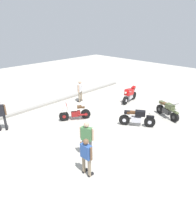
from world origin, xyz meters
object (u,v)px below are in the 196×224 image
object	(u,v)px
motorcycle_cream_vintage	(75,112)
person_in_white_shirt	(80,90)
person_in_blue_shirt	(86,155)
motorcycle_red_sportbike	(130,94)
person_in_green_shirt	(87,137)
motorcycle_black_cruiser	(137,118)
motorcycle_olive_vintage	(167,110)
person_in_black_shirt	(0,113)

from	to	relation	value
motorcycle_cream_vintage	person_in_white_shirt	world-z (taller)	person_in_white_shirt
person_in_blue_shirt	person_in_white_shirt	size ratio (longest dim) A/B	1.00
motorcycle_red_sportbike	person_in_green_shirt	size ratio (longest dim) A/B	1.14
motorcycle_black_cruiser	motorcycle_cream_vintage	bearing A→B (deg)	177.77
motorcycle_red_sportbike	motorcycle_cream_vintage	bearing A→B (deg)	-16.15
person_in_blue_shirt	person_in_green_shirt	bearing A→B (deg)	45.84
motorcycle_red_sportbike	person_in_blue_shirt	xyz separation A→B (m)	(-7.81, -3.59, 0.33)
motorcycle_cream_vintage	person_in_blue_shirt	world-z (taller)	person_in_blue_shirt
motorcycle_red_sportbike	motorcycle_olive_vintage	distance (m)	3.43
motorcycle_black_cruiser	motorcycle_olive_vintage	size ratio (longest dim) A/B	0.98
motorcycle_olive_vintage	person_in_blue_shirt	distance (m)	7.20
person_in_green_shirt	motorcycle_cream_vintage	bearing A→B (deg)	-144.60
person_in_black_shirt	person_in_green_shirt	world-z (taller)	person_in_black_shirt
motorcycle_black_cruiser	motorcycle_red_sportbike	size ratio (longest dim) A/B	0.93
person_in_blue_shirt	person_in_white_shirt	distance (m)	8.20
motorcycle_red_sportbike	motorcycle_olive_vintage	size ratio (longest dim) A/B	1.05
motorcycle_olive_vintage	person_in_green_shirt	distance (m)	6.40
person_in_white_shirt	motorcycle_black_cruiser	bearing A→B (deg)	154.44
person_in_blue_shirt	person_in_white_shirt	world-z (taller)	person_in_blue_shirt
person_in_white_shirt	person_in_green_shirt	xyz separation A→B (m)	(-4.40, -5.44, 0.07)
motorcycle_cream_vintage	person_in_white_shirt	size ratio (longest dim) A/B	1.07
motorcycle_black_cruiser	motorcycle_cream_vintage	world-z (taller)	motorcycle_black_cruiser
person_in_blue_shirt	person_in_green_shirt	xyz separation A→B (m)	(0.84, 0.87, 0.07)
motorcycle_cream_vintage	person_in_black_shirt	world-z (taller)	person_in_black_shirt
person_in_blue_shirt	person_in_green_shirt	size ratio (longest dim) A/B	0.95
motorcycle_black_cruiser	motorcycle_cream_vintage	xyz separation A→B (m)	(-1.93, 3.23, -0.03)
person_in_black_shirt	person_in_green_shirt	size ratio (longest dim) A/B	1.03
person_in_green_shirt	motorcycle_black_cruiser	bearing A→B (deg)	158.59
person_in_blue_shirt	motorcycle_olive_vintage	bearing A→B (deg)	1.53
motorcycle_red_sportbike	person_in_white_shirt	xyz separation A→B (m)	(-2.57, 2.72, 0.33)
person_in_green_shirt	person_in_blue_shirt	bearing A→B (deg)	23.73
motorcycle_red_sportbike	person_in_green_shirt	distance (m)	7.50
motorcycle_red_sportbike	person_in_white_shirt	world-z (taller)	person_in_white_shirt
motorcycle_red_sportbike	motorcycle_black_cruiser	bearing A→B (deg)	32.38
person_in_blue_shirt	person_in_white_shirt	bearing A→B (deg)	50.08
person_in_black_shirt	person_in_white_shirt	size ratio (longest dim) A/B	1.09
motorcycle_red_sportbike	person_in_white_shirt	size ratio (longest dim) A/B	1.20
person_in_black_shirt	person_in_green_shirt	distance (m)	5.40
motorcycle_cream_vintage	person_in_black_shirt	bearing A→B (deg)	4.99
motorcycle_cream_vintage	motorcycle_olive_vintage	world-z (taller)	same
person_in_blue_shirt	person_in_black_shirt	bearing A→B (deg)	97.23
motorcycle_cream_vintage	person_in_blue_shirt	size ratio (longest dim) A/B	1.07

